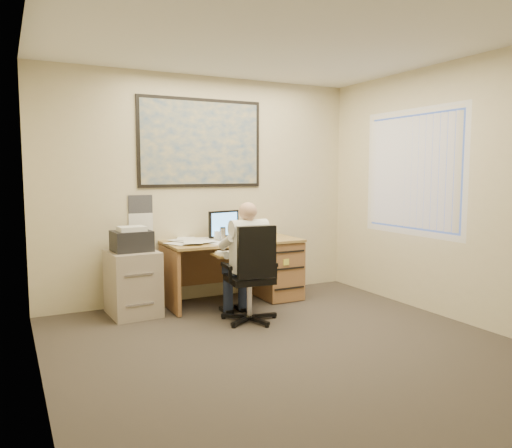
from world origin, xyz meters
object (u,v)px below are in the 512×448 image
filing_cabinet (133,277)px  person (248,262)px  desk (256,263)px  office_chair (252,294)px

filing_cabinet → person: size_ratio=0.78×
desk → person: size_ratio=1.29×
office_chair → person: person is taller
filing_cabinet → office_chair: office_chair is taller
filing_cabinet → office_chair: (1.03, -0.84, -0.12)m
desk → filing_cabinet: 1.52m
office_chair → person: size_ratio=0.82×
filing_cabinet → person: (1.03, -0.76, 0.21)m
desk → office_chair: 0.98m
desk → person: bearing=-122.6°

